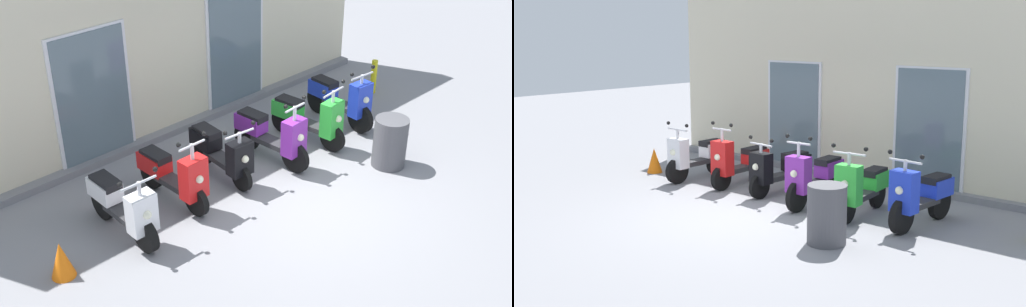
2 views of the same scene
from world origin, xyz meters
TOP-DOWN VIEW (x-y plane):
  - ground_plane at (0.00, 0.00)m, footprint 40.00×40.00m
  - storefront_facade at (-0.00, 3.39)m, footprint 9.65×0.50m
  - scooter_white at (-2.44, 1.23)m, footprint 0.61×1.55m
  - scooter_red at (-1.42, 1.39)m, footprint 0.53×1.53m
  - scooter_black at (-0.44, 1.42)m, footprint 0.60×1.49m
  - scooter_purple at (0.49, 1.22)m, footprint 0.52×1.60m
  - scooter_green at (1.43, 1.23)m, footprint 0.62×1.55m
  - scooter_blue at (2.41, 1.33)m, footprint 0.61×1.60m
  - curb_bollard at (3.94, 1.70)m, footprint 0.12×0.12m
  - trash_bin at (1.78, -0.23)m, footprint 0.55×0.55m
  - traffic_cone at (-3.54, 1.04)m, footprint 0.32×0.32m

SIDE VIEW (x-z plane):
  - ground_plane at x=0.00m, z-range 0.00..0.00m
  - traffic_cone at x=-3.54m, z-range 0.00..0.52m
  - curb_bollard at x=3.94m, z-range 0.00..0.70m
  - trash_bin at x=1.78m, z-range 0.00..0.85m
  - scooter_white at x=-2.44m, z-range -0.13..1.06m
  - scooter_black at x=-0.44m, z-range -0.08..1.02m
  - scooter_red at x=-1.42m, z-range -0.17..1.11m
  - scooter_green at x=1.43m, z-range -0.13..1.09m
  - scooter_blue at x=2.41m, z-range -0.13..1.09m
  - scooter_purple at x=0.49m, z-range -0.14..1.14m
  - storefront_facade at x=0.00m, z-range -0.07..4.04m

